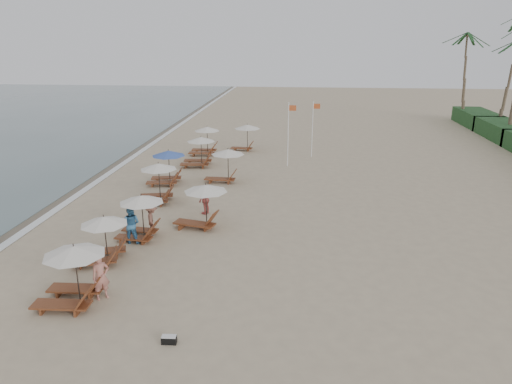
# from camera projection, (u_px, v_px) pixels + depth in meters

# --- Properties ---
(ground) EXTENTS (160.00, 160.00, 0.00)m
(ground) POSITION_uv_depth(u_px,v_px,m) (238.00, 267.00, 20.13)
(ground) COLOR tan
(ground) RESTS_ON ground
(wet_sand_band) EXTENTS (3.20, 140.00, 0.01)m
(wet_sand_band) POSITION_uv_depth(u_px,v_px,m) (68.00, 188.00, 30.76)
(wet_sand_band) COLOR #6B5E4C
(wet_sand_band) RESTS_ON ground
(foam_line) EXTENTS (0.50, 140.00, 0.02)m
(foam_line) POSITION_uv_depth(u_px,v_px,m) (87.00, 189.00, 30.64)
(foam_line) COLOR white
(foam_line) RESTS_ON ground
(lounger_station_0) EXTENTS (2.64, 2.21, 2.29)m
(lounger_station_0) POSITION_uv_depth(u_px,v_px,m) (70.00, 277.00, 17.02)
(lounger_station_0) COLOR brown
(lounger_station_0) RESTS_ON ground
(lounger_station_1) EXTENTS (2.46, 2.34, 2.09)m
(lounger_station_1) POSITION_uv_depth(u_px,v_px,m) (101.00, 240.00, 20.30)
(lounger_station_1) COLOR brown
(lounger_station_1) RESTS_ON ground
(lounger_station_2) EXTENTS (2.39, 2.12, 2.20)m
(lounger_station_2) POSITION_uv_depth(u_px,v_px,m) (139.00, 216.00, 22.65)
(lounger_station_2) COLOR brown
(lounger_station_2) RESTS_ON ground
(lounger_station_3) EXTENTS (2.56, 2.18, 2.38)m
(lounger_station_3) POSITION_uv_depth(u_px,v_px,m) (155.00, 184.00, 27.75)
(lounger_station_3) COLOR brown
(lounger_station_3) RESTS_ON ground
(lounger_station_4) EXTENTS (2.62, 2.19, 2.28)m
(lounger_station_4) POSITION_uv_depth(u_px,v_px,m) (166.00, 168.00, 31.34)
(lounger_station_4) COLOR brown
(lounger_station_4) RESTS_ON ground
(lounger_station_5) EXTENTS (2.67, 2.15, 2.24)m
(lounger_station_5) POSITION_uv_depth(u_px,v_px,m) (198.00, 153.00, 35.88)
(lounger_station_5) COLOR brown
(lounger_station_5) RESTS_ON ground
(lounger_station_6) EXTENTS (2.60, 2.10, 2.35)m
(lounger_station_6) POSITION_uv_depth(u_px,v_px,m) (204.00, 142.00, 39.43)
(lounger_station_6) COLOR brown
(lounger_station_6) RESTS_ON ground
(inland_station_0) EXTENTS (2.87, 2.24, 2.22)m
(inland_station_0) POSITION_uv_depth(u_px,v_px,m) (200.00, 204.00, 23.96)
(inland_station_0) COLOR brown
(inland_station_0) RESTS_ON ground
(inland_station_1) EXTENTS (2.75, 2.24, 2.22)m
(inland_station_1) POSITION_uv_depth(u_px,v_px,m) (224.00, 163.00, 31.68)
(inland_station_1) COLOR brown
(inland_station_1) RESTS_ON ground
(inland_station_2) EXTENTS (2.61, 2.24, 2.22)m
(inland_station_2) POSITION_uv_depth(u_px,v_px,m) (245.00, 134.00, 40.84)
(inland_station_2) COLOR brown
(inland_station_2) RESTS_ON ground
(beachgoer_near) EXTENTS (0.76, 0.75, 1.77)m
(beachgoer_near) POSITION_uv_depth(u_px,v_px,m) (101.00, 277.00, 17.42)
(beachgoer_near) COLOR #B67163
(beachgoer_near) RESTS_ON ground
(beachgoer_mid_a) EXTENTS (0.91, 0.71, 1.86)m
(beachgoer_mid_a) POSITION_uv_depth(u_px,v_px,m) (131.00, 224.00, 22.27)
(beachgoer_mid_a) COLOR teal
(beachgoer_mid_a) RESTS_ON ground
(beachgoer_mid_b) EXTENTS (0.87, 1.10, 1.50)m
(beachgoer_mid_b) POSITION_uv_depth(u_px,v_px,m) (152.00, 220.00, 23.33)
(beachgoer_mid_b) COLOR brown
(beachgoer_mid_b) RESTS_ON ground
(beachgoer_far_a) EXTENTS (0.84, 1.05, 1.67)m
(beachgoer_far_a) POSITION_uv_depth(u_px,v_px,m) (206.00, 199.00, 26.01)
(beachgoer_far_a) COLOR #B94F4A
(beachgoer_far_a) RESTS_ON ground
(duffel_bag) EXTENTS (0.49, 0.26, 0.26)m
(duffel_bag) POSITION_uv_depth(u_px,v_px,m) (169.00, 339.00, 15.02)
(duffel_bag) COLOR black
(duffel_bag) RESTS_ON ground
(flag_pole_near) EXTENTS (0.59, 0.08, 4.81)m
(flag_pole_near) POSITION_uv_depth(u_px,v_px,m) (289.00, 132.00, 35.27)
(flag_pole_near) COLOR silver
(flag_pole_near) RESTS_ON ground
(flag_pole_far) EXTENTS (0.60, 0.08, 4.53)m
(flag_pole_far) POSITION_uv_depth(u_px,v_px,m) (313.00, 126.00, 38.24)
(flag_pole_far) COLOR silver
(flag_pole_far) RESTS_ON ground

